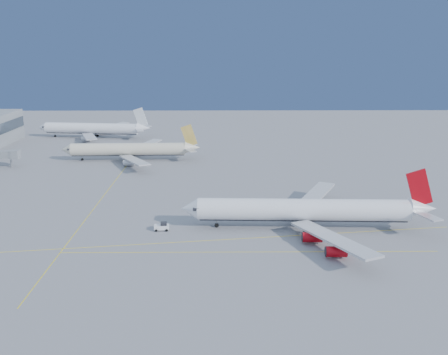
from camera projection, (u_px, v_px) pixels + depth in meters
ground at (228, 231)px, 132.07m from camera, size 500.00×500.00×0.00m
taxiway_lines at (174, 223)px, 138.06m from camera, size 118.86×140.00×0.02m
airliner_virgin at (309, 210)px, 132.78m from camera, size 67.88×61.00×16.76m
airliner_etihad at (131, 149)px, 211.73m from camera, size 58.82×54.42×15.37m
airliner_third at (94, 129)px, 262.60m from camera, size 61.36×56.21×16.46m
pushback_tug at (162, 227)px, 132.27m from camera, size 4.02×2.58×2.21m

